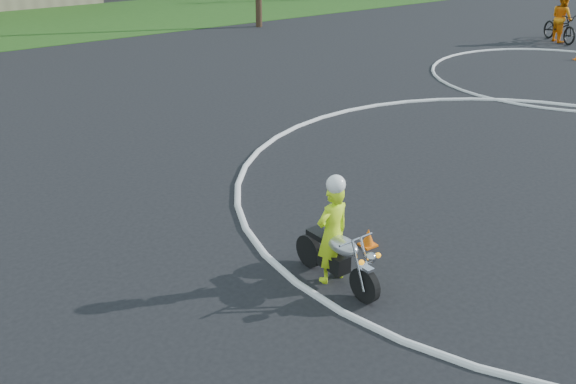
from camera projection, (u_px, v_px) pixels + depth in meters
grass_strip at (101, 19)px, 30.24m from camera, size 120.00×10.00×0.02m
course_markings at (553, 145)px, 14.53m from camera, size 19.05×19.05×0.12m
primary_motorcycle at (338, 257)px, 9.07m from camera, size 0.60×1.70×0.89m
rider_primary_grp at (333, 231)px, 9.01m from camera, size 0.56×0.38×1.66m
rider_second_grp at (561, 23)px, 25.07m from camera, size 1.52×2.21×2.02m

